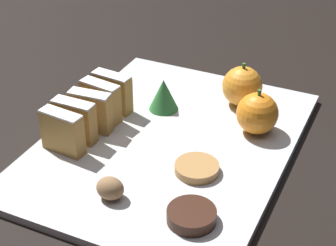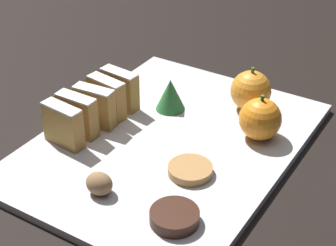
{
  "view_description": "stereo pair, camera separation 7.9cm",
  "coord_description": "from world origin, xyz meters",
  "px_view_note": "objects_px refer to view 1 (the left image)",
  "views": [
    {
      "loc": [
        0.28,
        -0.6,
        0.46
      ],
      "look_at": [
        0.0,
        0.0,
        0.04
      ],
      "focal_mm": 60.0,
      "sensor_mm": 36.0,
      "label": 1
    },
    {
      "loc": [
        0.35,
        -0.56,
        0.46
      ],
      "look_at": [
        0.0,
        0.0,
        0.04
      ],
      "focal_mm": 60.0,
      "sensor_mm": 36.0,
      "label": 2
    }
  ],
  "objects_px": {
    "orange_far": "(257,113)",
    "chocolate_cookie": "(192,216)",
    "walnut": "(110,188)",
    "orange_near": "(242,86)"
  },
  "relations": [
    {
      "from": "orange_far",
      "to": "chocolate_cookie",
      "type": "relative_size",
      "value": 1.17
    },
    {
      "from": "orange_far",
      "to": "walnut",
      "type": "xyz_separation_m",
      "value": [
        -0.12,
        -0.22,
        -0.02
      ]
    },
    {
      "from": "orange_far",
      "to": "walnut",
      "type": "height_order",
      "value": "orange_far"
    },
    {
      "from": "orange_near",
      "to": "walnut",
      "type": "xyz_separation_m",
      "value": [
        -0.07,
        -0.29,
        -0.02
      ]
    },
    {
      "from": "orange_near",
      "to": "walnut",
      "type": "relative_size",
      "value": 1.99
    },
    {
      "from": "walnut",
      "to": "chocolate_cookie",
      "type": "distance_m",
      "value": 0.11
    },
    {
      "from": "orange_far",
      "to": "orange_near",
      "type": "bearing_deg",
      "value": 124.18
    },
    {
      "from": "walnut",
      "to": "chocolate_cookie",
      "type": "relative_size",
      "value": 0.6
    },
    {
      "from": "orange_far",
      "to": "walnut",
      "type": "relative_size",
      "value": 1.93
    },
    {
      "from": "walnut",
      "to": "orange_far",
      "type": "bearing_deg",
      "value": 61.96
    }
  ]
}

